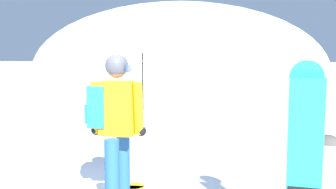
{
  "coord_description": "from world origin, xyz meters",
  "views": [
    {
      "loc": [
        2.13,
        -3.62,
        1.67
      ],
      "look_at": [
        0.19,
        3.2,
        1.0
      ],
      "focal_mm": 41.67,
      "sensor_mm": 36.0,
      "label": 1
    }
  ],
  "objects_px": {
    "piste_marker_near": "(143,83)",
    "snowboarder_main": "(115,128)",
    "rock_dark": "(327,144)",
    "spare_snowboard": "(304,159)"
  },
  "relations": [
    {
      "from": "snowboarder_main",
      "to": "rock_dark",
      "type": "distance_m",
      "value": 5.05
    },
    {
      "from": "spare_snowboard",
      "to": "rock_dark",
      "type": "bearing_deg",
      "value": 81.19
    },
    {
      "from": "piste_marker_near",
      "to": "snowboarder_main",
      "type": "bearing_deg",
      "value": -73.69
    },
    {
      "from": "rock_dark",
      "to": "piste_marker_near",
      "type": "bearing_deg",
      "value": 167.58
    },
    {
      "from": "spare_snowboard",
      "to": "piste_marker_near",
      "type": "height_order",
      "value": "piste_marker_near"
    },
    {
      "from": "rock_dark",
      "to": "spare_snowboard",
      "type": "bearing_deg",
      "value": -98.81
    },
    {
      "from": "snowboarder_main",
      "to": "piste_marker_near",
      "type": "height_order",
      "value": "piste_marker_near"
    },
    {
      "from": "snowboarder_main",
      "to": "piste_marker_near",
      "type": "xyz_separation_m",
      "value": [
        -1.5,
        5.12,
        0.14
      ]
    },
    {
      "from": "spare_snowboard",
      "to": "rock_dark",
      "type": "height_order",
      "value": "spare_snowboard"
    },
    {
      "from": "snowboarder_main",
      "to": "spare_snowboard",
      "type": "distance_m",
      "value": 1.97
    }
  ]
}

